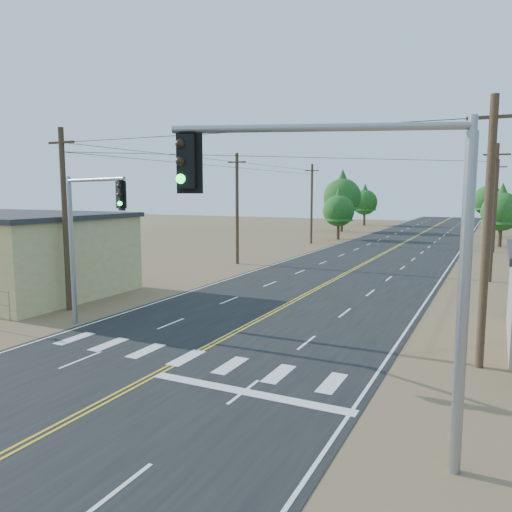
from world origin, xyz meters
The scene contains 16 objects.
ground centered at (0.00, 0.00, 0.00)m, with size 220.00×220.00×0.00m, color brown.
road centered at (0.00, 30.00, 0.01)m, with size 15.00×200.00×0.02m, color black.
utility_pole_left_near centered at (-10.50, 12.00, 5.12)m, with size 1.80×0.30×10.00m.
utility_pole_left_mid centered at (-10.50, 32.00, 5.12)m, with size 1.80×0.30×10.00m.
utility_pole_left_far centered at (-10.50, 52.00, 5.12)m, with size 1.80×0.30×10.00m.
utility_pole_right_near centered at (10.50, 12.00, 5.12)m, with size 1.80×0.30×10.00m.
utility_pole_right_mid centered at (10.50, 32.00, 5.12)m, with size 1.80×0.30×10.00m.
utility_pole_right_far centered at (10.50, 52.00, 5.12)m, with size 1.80×0.30×10.00m.
signal_mast_left centered at (-6.48, 9.38, 4.92)m, with size 5.40×2.40×7.30m.
signal_mast_right centered at (8.41, 3.34, 5.56)m, with size 6.44×2.56×8.22m.
tree_left_near centered at (-9.00, 58.81, 4.40)m, with size 4.32×4.32×7.20m.
tree_left_mid centered at (-12.44, 72.36, 6.28)m, with size 6.15×6.15×10.26m.
tree_left_far centered at (-12.87, 89.41, 5.00)m, with size 4.91×4.91×8.18m.
tree_right_near centered at (11.13, 58.31, 4.69)m, with size 4.60×4.60×7.67m.
tree_right_mid centered at (10.38, 72.09, 4.10)m, with size 4.02×4.02×6.70m.
tree_right_far centered at (9.00, 92.43, 5.54)m, with size 5.43×5.43×9.05m.
Camera 1 is at (10.85, -7.98, 6.58)m, focal length 35.00 mm.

